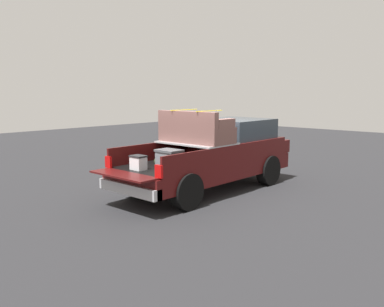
% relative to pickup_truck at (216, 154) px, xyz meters
% --- Properties ---
extents(ground_plane, '(40.00, 40.00, 0.00)m').
position_rel_pickup_truck_xyz_m(ground_plane, '(-0.38, 0.00, -0.99)').
color(ground_plane, '#262628').
extents(pickup_truck, '(6.05, 2.06, 2.23)m').
position_rel_pickup_truck_xyz_m(pickup_truck, '(0.00, 0.00, 0.00)').
color(pickup_truck, '#470F0F').
rests_on(pickup_truck, ground_plane).
extents(trash_can, '(0.60, 0.60, 0.98)m').
position_rel_pickup_truck_xyz_m(trash_can, '(2.33, 3.46, -0.49)').
color(trash_can, '#1E592D').
rests_on(trash_can, ground_plane).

